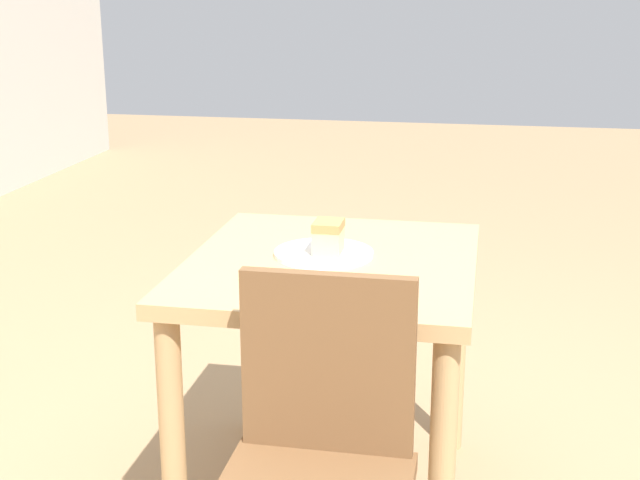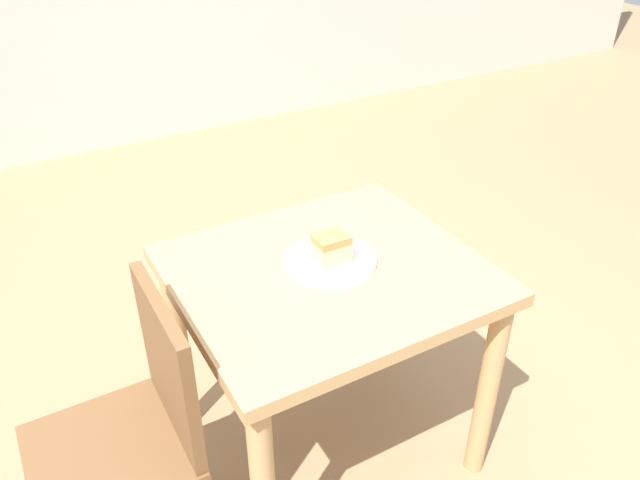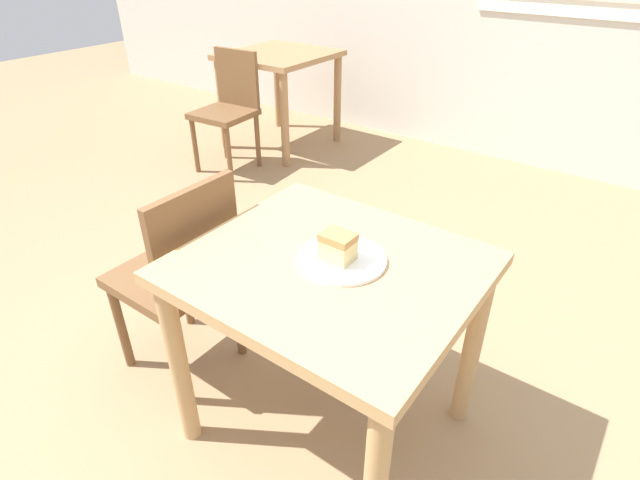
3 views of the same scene
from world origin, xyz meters
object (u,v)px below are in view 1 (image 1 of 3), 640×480
object	(u,v)px
dining_table_near	(331,303)
cake_slice	(328,237)
chair_near_window	(317,468)
plate	(324,253)

from	to	relation	value
dining_table_near	cake_slice	bearing A→B (deg)	34.38
chair_near_window	cake_slice	world-z (taller)	chair_near_window
chair_near_window	cake_slice	xyz separation A→B (m)	(0.62, 0.09, 0.30)
dining_table_near	plate	bearing A→B (deg)	46.48
dining_table_near	plate	size ratio (longest dim) A/B	3.19
dining_table_near	plate	world-z (taller)	plate
dining_table_near	cake_slice	world-z (taller)	cake_slice
plate	chair_near_window	bearing A→B (deg)	-170.57
dining_table_near	chair_near_window	world-z (taller)	chair_near_window
chair_near_window	plate	bearing A→B (deg)	99.43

